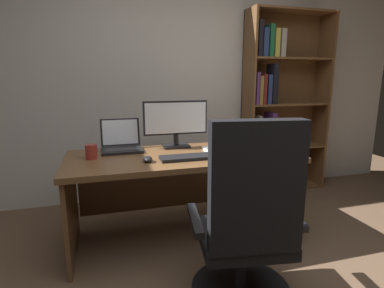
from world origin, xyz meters
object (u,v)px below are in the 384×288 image
(desk, at_px, (181,174))
(bookshelf, at_px, (276,103))
(laptop, at_px, (121,144))
(coffee_mug, at_px, (91,152))
(notepad, at_px, (212,149))
(monitor, at_px, (176,123))
(open_binder, at_px, (260,154))
(computer_mouse, at_px, (148,159))
(office_chair, at_px, (248,232))
(pen, at_px, (214,148))
(keyboard, at_px, (189,157))
(reading_stand_with_book, at_px, (228,135))

(desk, xyz_separation_m, bookshelf, (1.30, 0.76, 0.49))
(laptop, distance_m, coffee_mug, 0.32)
(bookshelf, xyz_separation_m, laptop, (-1.75, -0.58, -0.25))
(bookshelf, bearing_deg, notepad, -143.37)
(monitor, bearing_deg, open_binder, -39.88)
(bookshelf, height_order, monitor, bookshelf)
(notepad, xyz_separation_m, coffee_mug, (-0.95, -0.03, 0.05))
(computer_mouse, height_order, open_binder, computer_mouse)
(notepad, bearing_deg, office_chair, -97.32)
(monitor, xyz_separation_m, laptop, (-0.46, 0.00, -0.15))
(notepad, bearing_deg, coffee_mug, -178.21)
(open_binder, xyz_separation_m, pen, (-0.27, 0.28, 0.00))
(bookshelf, xyz_separation_m, monitor, (-1.30, -0.58, -0.09))
(office_chair, relative_size, notepad, 5.25)
(bookshelf, bearing_deg, open_binder, -125.40)
(keyboard, relative_size, computer_mouse, 4.04)
(laptop, height_order, coffee_mug, laptop)
(notepad, relative_size, pen, 1.50)
(laptop, distance_m, reading_stand_with_book, 0.95)
(reading_stand_with_book, bearing_deg, desk, -155.85)
(desk, bearing_deg, pen, -1.04)
(monitor, bearing_deg, pen, -33.11)
(reading_stand_with_book, bearing_deg, computer_mouse, -150.12)
(desk, relative_size, bookshelf, 0.88)
(office_chair, bearing_deg, open_binder, 66.38)
(bookshelf, distance_m, computer_mouse, 1.90)
(desk, bearing_deg, notepad, -1.11)
(computer_mouse, height_order, notepad, computer_mouse)
(keyboard, bearing_deg, computer_mouse, 180.00)
(reading_stand_with_book, distance_m, notepad, 0.33)
(bookshelf, distance_m, office_chair, 2.12)
(monitor, height_order, open_binder, monitor)
(keyboard, bearing_deg, office_chair, -78.09)
(bookshelf, xyz_separation_m, pen, (-1.01, -0.77, -0.29))
(laptop, xyz_separation_m, notepad, (0.72, -0.19, -0.05))
(office_chair, relative_size, coffee_mug, 10.32)
(desk, height_order, monitor, monitor)
(computer_mouse, distance_m, notepad, 0.61)
(desk, relative_size, keyboard, 4.20)
(monitor, xyz_separation_m, keyboard, (0.00, -0.41, -0.19))
(open_binder, bearing_deg, coffee_mug, -177.20)
(computer_mouse, bearing_deg, bookshelf, 31.95)
(desk, distance_m, bookshelf, 1.59)
(notepad, bearing_deg, pen, 0.00)
(desk, distance_m, laptop, 0.55)
(desk, height_order, office_chair, office_chair)
(computer_mouse, bearing_deg, keyboard, 0.00)
(desk, relative_size, monitor, 3.21)
(monitor, height_order, reading_stand_with_book, monitor)
(pen, bearing_deg, laptop, 165.61)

